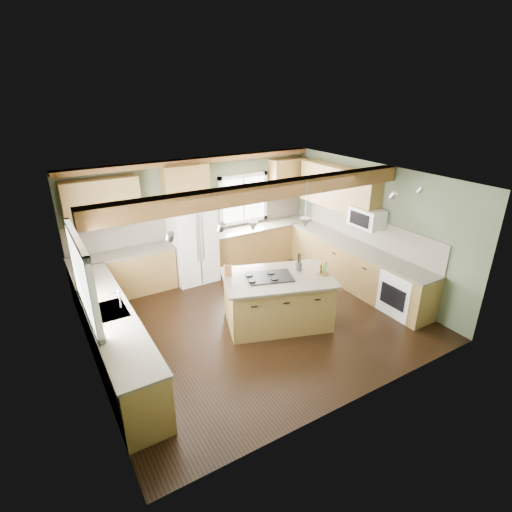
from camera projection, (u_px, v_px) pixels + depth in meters
floor at (255, 318)px, 7.42m from camera, size 5.60×5.60×0.00m
ceiling at (255, 180)px, 6.39m from camera, size 5.60×5.60×0.00m
wall_back at (198, 217)px, 8.87m from camera, size 5.60×0.00×5.60m
wall_left at (84, 294)px, 5.58m from camera, size 0.00×5.00×5.00m
wall_right at (371, 227)px, 8.23m from camera, size 0.00×5.00×5.00m
ceiling_beam at (265, 191)px, 6.21m from camera, size 5.55×0.26×0.26m
soffit_trim at (196, 161)px, 8.30m from camera, size 5.55×0.20×0.10m
backsplash_back at (198, 221)px, 8.90m from camera, size 5.58×0.03×0.58m
backsplash_right at (369, 230)px, 8.29m from camera, size 0.03×3.70×0.58m
base_cab_back_left at (125, 274)px, 8.13m from camera, size 2.02×0.60×0.88m
counter_back_left at (122, 254)px, 7.95m from camera, size 2.06×0.64×0.04m
base_cab_back_right at (261, 244)px, 9.68m from camera, size 2.62×0.60×0.88m
counter_back_right at (261, 226)px, 9.50m from camera, size 2.66×0.64×0.04m
base_cab_left at (113, 337)px, 6.10m from camera, size 0.60×3.70×0.88m
counter_left at (109, 312)px, 5.92m from camera, size 0.64×3.74×0.04m
base_cab_right at (355, 267)px, 8.46m from camera, size 0.60×3.70×0.88m
counter_right at (357, 247)px, 8.28m from camera, size 0.64×3.74×0.04m
upper_cab_back_left at (102, 202)px, 7.54m from camera, size 1.40×0.35×0.90m
upper_cab_over_fridge at (185, 182)px, 8.26m from camera, size 0.96×0.35×0.70m
upper_cab_right at (338, 188)px, 8.60m from camera, size 0.35×2.20×0.90m
upper_cab_back_corner at (288, 178)px, 9.57m from camera, size 0.90×0.35×0.90m
window_left at (81, 277)px, 5.53m from camera, size 0.04×1.60×1.05m
window_back at (243, 199)px, 9.30m from camera, size 1.10×0.04×1.00m
sink at (109, 311)px, 5.92m from camera, size 0.50×0.65×0.03m
faucet at (120, 300)px, 5.94m from camera, size 0.02×0.02×0.28m
dishwasher at (138, 389)px, 5.09m from camera, size 0.60×0.60×0.84m
oven at (404, 293)px, 7.44m from camera, size 0.60×0.72×0.84m
microwave at (367, 218)px, 7.98m from camera, size 0.40×0.70×0.38m
pendant_left at (253, 226)px, 6.49m from camera, size 0.18×0.18×0.16m
pendant_right at (305, 223)px, 6.66m from camera, size 0.18×0.18×0.16m
refrigerator at (193, 241)px, 8.59m from camera, size 0.90×0.74×1.80m
island at (277, 301)px, 7.14m from camera, size 2.03×1.60×0.88m
island_top at (278, 278)px, 6.96m from camera, size 2.18×1.76×0.04m
cooktop at (270, 277)px, 6.92m from camera, size 0.90×0.74×0.02m
knife_block at (228, 270)px, 6.94m from camera, size 0.15×0.13×0.21m
utensil_crock at (299, 266)px, 7.17m from camera, size 0.12×0.12×0.14m
bottle_tray at (323, 268)px, 7.02m from camera, size 0.24×0.24×0.21m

